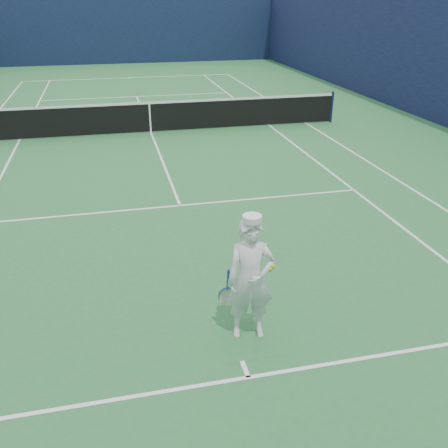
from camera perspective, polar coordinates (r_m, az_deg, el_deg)
name	(u,v)px	position (r m, az deg, el deg)	size (l,w,h in m)	color
ground	(151,132)	(16.95, -8.35, 10.31)	(80.00, 80.00, 0.00)	#296B38
court_markings	(151,132)	(16.95, -8.35, 10.32)	(11.03, 23.83, 0.01)	white
windscreen_fence	(147,70)	(16.57, -8.79, 17.01)	(20.12, 36.12, 4.00)	#0E1936
tennis_net	(150,116)	(16.82, -8.47, 12.14)	(12.88, 0.09, 1.07)	#141E4C
tennis_player	(250,279)	(6.49, 3.04, -6.32)	(0.75, 0.56, 1.76)	white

